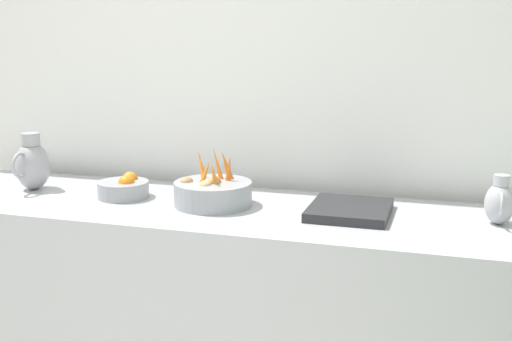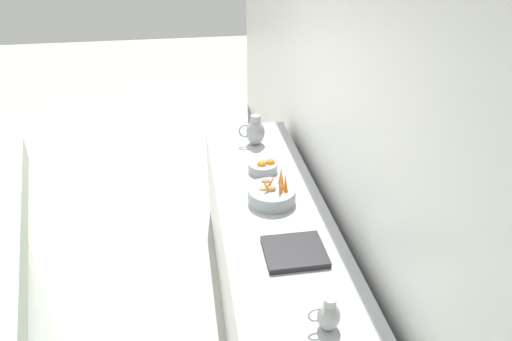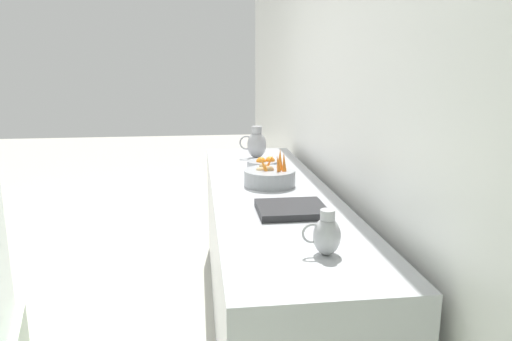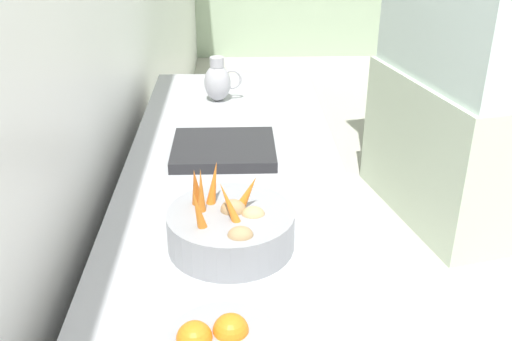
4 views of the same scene
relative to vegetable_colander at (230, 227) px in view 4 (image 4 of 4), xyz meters
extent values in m
cylinder|color=gray|center=(0.00, 0.00, -0.01)|extent=(0.31, 0.31, 0.10)
torus|color=gray|center=(0.00, 0.00, -0.05)|extent=(0.18, 0.18, 0.01)
cone|color=orange|center=(0.00, -0.03, 0.08)|extent=(0.08, 0.06, 0.12)
cone|color=orange|center=(-0.07, -0.07, 0.09)|extent=(0.06, 0.07, 0.14)
cone|color=orange|center=(-0.04, 0.05, 0.08)|extent=(0.06, 0.06, 0.14)
cone|color=orange|center=(0.04, 0.02, 0.08)|extent=(0.08, 0.04, 0.12)
cone|color=orange|center=(-0.08, 0.03, 0.09)|extent=(0.04, 0.08, 0.15)
cone|color=orange|center=(-0.07, 0.00, 0.09)|extent=(0.03, 0.07, 0.17)
ellipsoid|color=tan|center=(0.06, -0.01, 0.04)|extent=(0.06, 0.05, 0.04)
ellipsoid|color=#9E7F56|center=(0.01, 0.01, 0.04)|extent=(0.06, 0.05, 0.05)
ellipsoid|color=#9E7F56|center=(0.02, -0.10, 0.04)|extent=(0.06, 0.05, 0.04)
sphere|color=orange|center=(-0.06, -0.40, 0.01)|extent=(0.07, 0.07, 0.07)
sphere|color=orange|center=(0.00, -0.38, 0.01)|extent=(0.07, 0.07, 0.07)
ellipsoid|color=#A3A3A8|center=(-0.06, 1.09, 0.02)|extent=(0.11, 0.11, 0.15)
cylinder|color=#A3A3A8|center=(-0.06, 1.09, 0.11)|extent=(0.06, 0.06, 0.04)
torus|color=#A3A3A8|center=(0.00, 1.09, 0.04)|extent=(0.08, 0.01, 0.08)
cube|color=#232326|center=(-0.03, 0.55, -0.04)|extent=(0.34, 0.30, 0.04)
camera|label=1|loc=(2.37, 0.91, 0.63)|focal=45.61mm
camera|label=2|loc=(0.51, 2.56, 1.66)|focal=33.14mm
camera|label=3|loc=(0.43, 2.76, 0.68)|focal=32.93mm
camera|label=4|loc=(0.02, -1.23, 0.76)|focal=41.05mm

